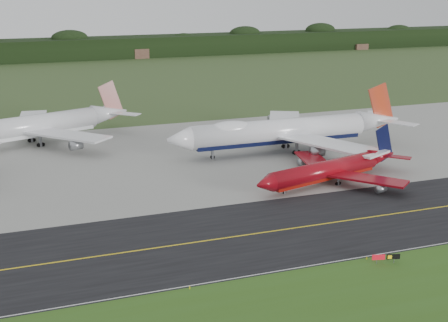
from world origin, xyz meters
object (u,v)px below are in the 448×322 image
at_px(jet_red_737, 331,169).
at_px(jet_star_tail, 34,126).
at_px(jet_ba_747, 287,131).

distance_m(jet_red_737, jet_star_tail, 86.01).
xyz_separation_m(jet_red_737, jet_star_tail, (-62.33, 59.23, 2.09)).
relative_size(jet_red_737, jet_star_tail, 0.72).
bearing_deg(jet_ba_747, jet_red_737, -93.60).
bearing_deg(jet_ba_747, jet_star_tail, 154.00).
height_order(jet_ba_747, jet_red_737, jet_ba_747).
bearing_deg(jet_star_tail, jet_ba_747, -26.00).
relative_size(jet_ba_747, jet_red_737, 1.63).
xyz_separation_m(jet_ba_747, jet_star_tail, (-64.09, 31.25, -0.61)).
bearing_deg(jet_red_737, jet_ba_747, 86.40).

